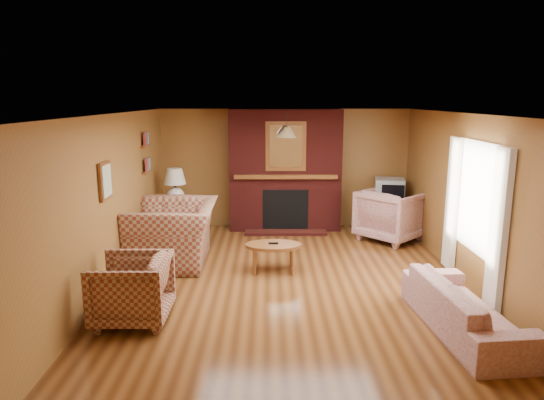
{
  "coord_description": "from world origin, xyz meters",
  "views": [
    {
      "loc": [
        -0.33,
        -6.56,
        2.61
      ],
      "look_at": [
        -0.28,
        0.6,
        1.1
      ],
      "focal_mm": 32.0,
      "sensor_mm": 36.0,
      "label": 1
    }
  ],
  "objects_px": {
    "floral_sofa": "(465,308)",
    "side_table": "(177,220)",
    "floral_armchair": "(391,215)",
    "coffee_table": "(273,247)",
    "plaid_loveseat": "(174,233)",
    "tv_stand": "(388,218)",
    "fireplace": "(285,171)",
    "crt_tv": "(389,191)",
    "plaid_armchair": "(132,289)",
    "table_lamp": "(175,185)"
  },
  "relations": [
    {
      "from": "floral_sofa",
      "to": "side_table",
      "type": "distance_m",
      "value": 5.6
    },
    {
      "from": "floral_armchair",
      "to": "coffee_table",
      "type": "xyz_separation_m",
      "value": [
        -2.21,
        -1.67,
        -0.1
      ]
    },
    {
      "from": "plaid_loveseat",
      "to": "tv_stand",
      "type": "xyz_separation_m",
      "value": [
        3.9,
        1.88,
        -0.21
      ]
    },
    {
      "from": "plaid_loveseat",
      "to": "coffee_table",
      "type": "relative_size",
      "value": 1.76
    },
    {
      "from": "fireplace",
      "to": "crt_tv",
      "type": "distance_m",
      "value": 2.09
    },
    {
      "from": "plaid_loveseat",
      "to": "side_table",
      "type": "bearing_deg",
      "value": -171.71
    },
    {
      "from": "plaid_armchair",
      "to": "table_lamp",
      "type": "xyz_separation_m",
      "value": [
        -0.15,
        3.63,
        0.61
      ]
    },
    {
      "from": "table_lamp",
      "to": "tv_stand",
      "type": "distance_m",
      "value": 4.23
    },
    {
      "from": "plaid_loveseat",
      "to": "table_lamp",
      "type": "distance_m",
      "value": 1.63
    },
    {
      "from": "plaid_loveseat",
      "to": "floral_sofa",
      "type": "relative_size",
      "value": 0.77
    },
    {
      "from": "fireplace",
      "to": "plaid_loveseat",
      "type": "bearing_deg",
      "value": -131.93
    },
    {
      "from": "side_table",
      "to": "plaid_armchair",
      "type": "bearing_deg",
      "value": -87.63
    },
    {
      "from": "tv_stand",
      "to": "plaid_armchair",
      "type": "bearing_deg",
      "value": -130.86
    },
    {
      "from": "fireplace",
      "to": "plaid_armchair",
      "type": "bearing_deg",
      "value": -115.11
    },
    {
      "from": "floral_armchair",
      "to": "side_table",
      "type": "distance_m",
      "value": 4.06
    },
    {
      "from": "crt_tv",
      "to": "plaid_armchair",
      "type": "bearing_deg",
      "value": -135.22
    },
    {
      "from": "plaid_armchair",
      "to": "plaid_loveseat",
      "type": "bearing_deg",
      "value": 177.09
    },
    {
      "from": "plaid_armchair",
      "to": "table_lamp",
      "type": "bearing_deg",
      "value": -177.81
    },
    {
      "from": "plaid_armchair",
      "to": "floral_sofa",
      "type": "xyz_separation_m",
      "value": [
        3.85,
        -0.29,
        -0.11
      ]
    },
    {
      "from": "side_table",
      "to": "crt_tv",
      "type": "relative_size",
      "value": 0.97
    },
    {
      "from": "coffee_table",
      "to": "side_table",
      "type": "relative_size",
      "value": 1.36
    },
    {
      "from": "side_table",
      "to": "table_lamp",
      "type": "bearing_deg",
      "value": 90.0
    },
    {
      "from": "plaid_armchair",
      "to": "crt_tv",
      "type": "bearing_deg",
      "value": 134.6
    },
    {
      "from": "coffee_table",
      "to": "side_table",
      "type": "distance_m",
      "value": 2.67
    },
    {
      "from": "table_lamp",
      "to": "crt_tv",
      "type": "height_order",
      "value": "table_lamp"
    },
    {
      "from": "side_table",
      "to": "tv_stand",
      "type": "distance_m",
      "value": 4.16
    },
    {
      "from": "fireplace",
      "to": "plaid_armchair",
      "type": "relative_size",
      "value": 2.75
    },
    {
      "from": "fireplace",
      "to": "side_table",
      "type": "height_order",
      "value": "fireplace"
    },
    {
      "from": "side_table",
      "to": "table_lamp",
      "type": "xyz_separation_m",
      "value": [
        0.0,
        0.0,
        0.7
      ]
    },
    {
      "from": "fireplace",
      "to": "plaid_loveseat",
      "type": "distance_m",
      "value": 2.85
    },
    {
      "from": "side_table",
      "to": "tv_stand",
      "type": "relative_size",
      "value": 1.14
    },
    {
      "from": "fireplace",
      "to": "plaid_loveseat",
      "type": "height_order",
      "value": "fireplace"
    },
    {
      "from": "fireplace",
      "to": "floral_sofa",
      "type": "distance_m",
      "value": 4.92
    },
    {
      "from": "crt_tv",
      "to": "floral_sofa",
      "type": "bearing_deg",
      "value": -92.02
    },
    {
      "from": "fireplace",
      "to": "side_table",
      "type": "bearing_deg",
      "value": -165.71
    },
    {
      "from": "side_table",
      "to": "fireplace",
      "type": "bearing_deg",
      "value": 14.29
    },
    {
      "from": "plaid_loveseat",
      "to": "side_table",
      "type": "xyz_separation_m",
      "value": [
        -0.25,
        1.53,
        -0.18
      ]
    },
    {
      "from": "fireplace",
      "to": "crt_tv",
      "type": "xyz_separation_m",
      "value": [
        2.05,
        -0.19,
        -0.38
      ]
    },
    {
      "from": "plaid_armchair",
      "to": "side_table",
      "type": "bearing_deg",
      "value": -177.81
    },
    {
      "from": "plaid_loveseat",
      "to": "plaid_armchair",
      "type": "xyz_separation_m",
      "value": [
        -0.1,
        -2.1,
        -0.09
      ]
    },
    {
      "from": "crt_tv",
      "to": "coffee_table",
      "type": "bearing_deg",
      "value": -135.39
    },
    {
      "from": "floral_armchair",
      "to": "table_lamp",
      "type": "bearing_deg",
      "value": 43.32
    },
    {
      "from": "plaid_loveseat",
      "to": "tv_stand",
      "type": "relative_size",
      "value": 2.73
    },
    {
      "from": "coffee_table",
      "to": "tv_stand",
      "type": "bearing_deg",
      "value": 44.68
    },
    {
      "from": "fireplace",
      "to": "tv_stand",
      "type": "distance_m",
      "value": 2.25
    },
    {
      "from": "fireplace",
      "to": "floral_sofa",
      "type": "height_order",
      "value": "fireplace"
    },
    {
      "from": "coffee_table",
      "to": "crt_tv",
      "type": "height_order",
      "value": "crt_tv"
    },
    {
      "from": "fireplace",
      "to": "coffee_table",
      "type": "relative_size",
      "value": 2.81
    },
    {
      "from": "plaid_loveseat",
      "to": "plaid_armchair",
      "type": "relative_size",
      "value": 1.72
    },
    {
      "from": "fireplace",
      "to": "floral_armchair",
      "type": "xyz_separation_m",
      "value": [
        1.95,
        -0.8,
        -0.71
      ]
    }
  ]
}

